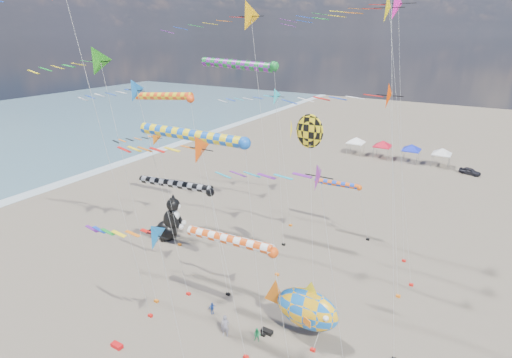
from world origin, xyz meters
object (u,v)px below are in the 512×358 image
at_px(child_blue, 212,308).
at_px(parked_car, 470,171).
at_px(cat_inflatable, 168,218).
at_px(child_green, 257,335).
at_px(person_adult, 225,326).
at_px(fish_inflatable, 306,309).

distance_m(child_blue, parked_car, 51.68).
xyz_separation_m(cat_inflatable, child_blue, (11.66, -7.75, -2.11)).
xyz_separation_m(cat_inflatable, child_green, (16.46, -8.60, -2.07)).
relative_size(child_blue, parked_car, 0.33).
bearing_deg(person_adult, fish_inflatable, 8.28).
relative_size(person_adult, parked_car, 0.55).
xyz_separation_m(cat_inflatable, parked_car, (27.39, 41.47, -2.09)).
xyz_separation_m(fish_inflatable, parked_car, (8.02, 47.86, -2.06)).
height_order(cat_inflatable, fish_inflatable, cat_inflatable).
bearing_deg(person_adult, child_green, -4.02).
xyz_separation_m(person_adult, child_green, (2.40, 0.71, -0.32)).
xyz_separation_m(fish_inflatable, person_adult, (-5.31, -2.92, -1.72)).
xyz_separation_m(child_blue, parked_car, (15.73, 49.22, 0.03)).
relative_size(child_green, parked_car, 0.35).
bearing_deg(child_green, cat_inflatable, 143.48).
height_order(person_adult, child_green, person_adult).
distance_m(cat_inflatable, child_green, 18.69).
bearing_deg(fish_inflatable, person_adult, -151.19).
height_order(child_blue, parked_car, parked_car).
bearing_deg(cat_inflatable, parked_car, 33.44).
height_order(fish_inflatable, parked_car, fish_inflatable).
bearing_deg(child_green, parked_car, 68.76).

